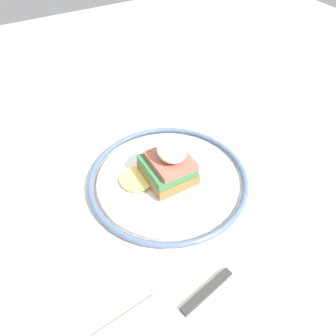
% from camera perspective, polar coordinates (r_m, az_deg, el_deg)
% --- Properties ---
extents(ground_plane, '(6.00, 6.00, 0.00)m').
position_cam_1_polar(ground_plane, '(1.24, -2.18, -27.05)').
color(ground_plane, '#B2ADA3').
extents(dining_table, '(0.92, 0.84, 0.76)m').
position_cam_1_polar(dining_table, '(0.67, -3.67, -10.00)').
color(dining_table, beige).
rests_on(dining_table, ground_plane).
extents(plate, '(0.28, 0.28, 0.02)m').
position_cam_1_polar(plate, '(0.57, 0.00, -1.94)').
color(plate, silver).
rests_on(plate, dining_table).
extents(sandwich, '(0.09, 0.12, 0.08)m').
position_cam_1_polar(sandwich, '(0.54, 0.02, 0.74)').
color(sandwich, olive).
rests_on(sandwich, plate).
extents(fork, '(0.03, 0.16, 0.00)m').
position_cam_1_polar(fork, '(0.70, -6.85, 7.58)').
color(fork, silver).
rests_on(fork, dining_table).
extents(knife, '(0.05, 0.20, 0.01)m').
position_cam_1_polar(knife, '(0.48, 10.20, -17.60)').
color(knife, '#2D2D2D').
rests_on(knife, dining_table).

